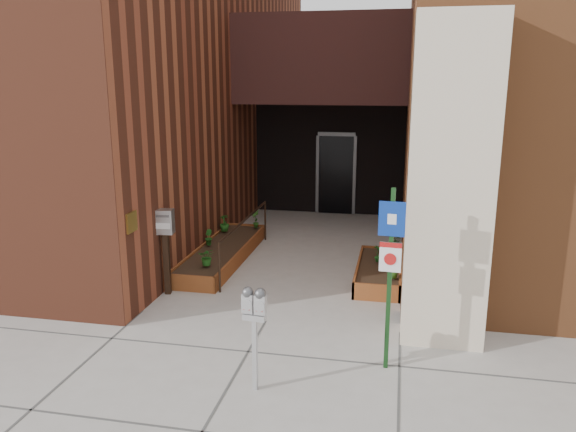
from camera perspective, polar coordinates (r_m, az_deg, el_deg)
The scene contains 15 objects.
ground at distance 8.65m, azimuth -2.29°, elevation -10.63°, with size 80.00×80.00×0.00m, color #9E9991.
architecture at distance 14.76m, azimuth 3.50°, elevation 19.22°, with size 20.00×14.60×10.00m.
planter_left at distance 11.43m, azimuth -6.66°, elevation -3.83°, with size 0.90×3.60×0.30m.
planter_right at distance 10.43m, azimuth 9.23°, elevation -5.66°, with size 0.80×2.20×0.30m.
handrail at distance 11.08m, azimuth -4.37°, elevation -1.05°, with size 0.04×3.34×0.90m.
parking_meter at distance 6.51m, azimuth -3.45°, elevation -9.64°, with size 0.29×0.14×1.28m.
sign_post at distance 6.92m, azimuth 10.35°, elevation -4.49°, with size 0.32×0.08×2.32m.
payment_dropbox at distance 9.57m, azimuth -12.37°, elevation -1.75°, with size 0.32×0.26×1.48m.
shrub_left_a at distance 10.21m, azimuth -8.22°, elevation -4.12°, with size 0.29×0.29×0.32m, color #215E1B.
shrub_left_b at distance 11.45m, azimuth -8.11°, elevation -2.14°, with size 0.18×0.18×0.32m, color #1C5317.
shrub_left_c at distance 12.42m, azimuth -6.47°, elevation -0.69°, with size 0.21×0.21×0.38m, color #1E5719.
shrub_left_d at distance 12.64m, azimuth -3.31°, elevation -0.31°, with size 0.21×0.21×0.40m, color #245518.
shrub_right_a at distance 9.64m, azimuth 10.61°, elevation -5.28°, with size 0.18×0.18×0.33m, color #295D1A.
shrub_right_b at distance 10.43m, azimuth 9.11°, elevation -3.76°, with size 0.17×0.17×0.32m, color #19591A.
shrub_right_c at distance 11.18m, azimuth 10.77°, elevation -2.56°, with size 0.31×0.31×0.35m, color #175217.
Camera 1 is at (1.89, -7.65, 3.57)m, focal length 35.00 mm.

